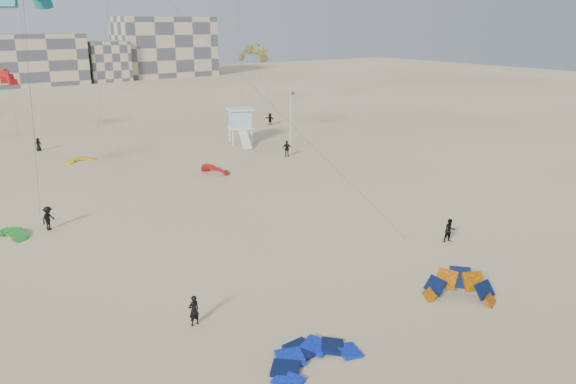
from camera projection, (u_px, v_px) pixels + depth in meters
ground at (290, 333)px, 27.91m from camera, size 320.00×320.00×0.00m
kite_ground_blue at (313, 362)px, 25.52m from camera, size 4.52×4.73×1.20m
kite_ground_orange at (459, 299)px, 31.35m from camera, size 5.48×5.48×3.91m
kite_ground_green at (7, 237)px, 40.28m from camera, size 4.44×4.43×1.33m
kite_ground_red_far at (215, 173)px, 57.12m from camera, size 4.22×4.16×3.21m
kite_ground_yellow at (80, 161)px, 62.17m from camera, size 3.26×3.44×1.07m
kitesurfer_main at (194, 310)px, 28.43m from camera, size 0.64×0.46×1.64m
kitesurfer_b at (450, 231)px, 39.20m from camera, size 0.96×0.84×1.69m
kitesurfer_c at (48, 218)px, 41.45m from camera, size 1.34×1.25×1.81m
kitesurfer_d at (287, 149)px, 63.87m from camera, size 1.14×1.05×1.87m
kitesurfer_e at (38, 144)px, 66.87m from camera, size 0.81×0.57×1.56m
kitesurfer_f at (270, 119)px, 83.58m from camera, size 0.96×1.73×1.78m
kite_fly_olive at (253, 55)px, 64.96m from camera, size 4.93×9.03×11.74m
kite_fly_red at (8, 78)px, 70.33m from camera, size 4.11×4.52×8.38m
lifeguard_tower_near at (240, 126)px, 70.75m from camera, size 3.97×6.52×4.42m
flagpole at (291, 119)px, 66.04m from camera, size 0.59×0.09×7.27m
condo_mid at (11, 60)px, 133.62m from camera, size 32.00×16.00×12.00m
condo_east at (165, 47)px, 156.48m from camera, size 26.00×14.00×16.00m
condo_fill_right at (106, 61)px, 144.37m from camera, size 10.00×10.00×10.00m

